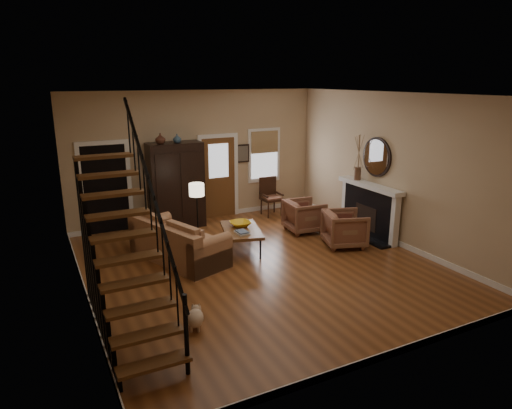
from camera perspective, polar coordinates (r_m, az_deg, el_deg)
name	(u,v)px	position (r m, az deg, el deg)	size (l,w,h in m)	color
room	(207,177)	(10.00, -6.17, 3.48)	(7.00, 7.33, 3.30)	brown
staircase	(124,228)	(6.50, -16.14, -2.83)	(0.94, 2.80, 3.20)	brown
fireplace	(370,205)	(10.91, 14.11, -0.04)	(0.33, 1.95, 2.30)	black
armoire	(176,185)	(11.29, -9.97, 2.36)	(1.30, 0.60, 2.10)	black
vase_a	(160,139)	(10.90, -11.87, 8.07)	(0.24, 0.24, 0.25)	#4C2619
vase_b	(177,138)	(11.01, -9.84, 8.15)	(0.20, 0.20, 0.21)	#334C60
sofa	(178,240)	(9.38, -9.67, -4.44)	(0.95, 2.20, 0.82)	#AA734D
coffee_table	(241,240)	(9.78, -1.85, -4.40)	(0.75, 1.29, 0.49)	brown
bowl	(240,224)	(9.83, -1.97, -2.44)	(0.44, 0.44, 0.11)	gold
books	(242,232)	(9.38, -1.76, -3.48)	(0.24, 0.32, 0.06)	beige
armchair_left	(345,229)	(10.18, 11.04, -3.01)	(0.84, 0.86, 0.78)	brown
armchair_right	(304,216)	(11.00, 6.05, -1.43)	(0.82, 0.84, 0.77)	brown
floor_lamp	(198,215)	(9.96, -7.32, -1.35)	(0.32, 0.32, 1.42)	black
side_chair	(271,197)	(12.20, 1.94, 0.96)	(0.54, 0.54, 1.02)	#331C10
dog	(195,319)	(6.98, -7.61, -14.04)	(0.25, 0.42, 0.30)	beige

